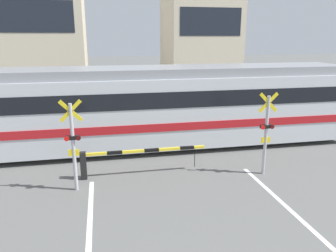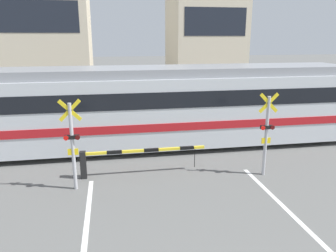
{
  "view_description": "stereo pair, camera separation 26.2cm",
  "coord_description": "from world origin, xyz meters",
  "px_view_note": "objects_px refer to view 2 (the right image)",
  "views": [
    {
      "loc": [
        -2.25,
        -1.56,
        4.67
      ],
      "look_at": [
        0.0,
        9.43,
        1.6
      ],
      "focal_mm": 35.0,
      "sensor_mm": 36.0,
      "label": 1
    },
    {
      "loc": [
        -1.99,
        -1.61,
        4.67
      ],
      "look_at": [
        0.0,
        9.43,
        1.6
      ],
      "focal_mm": 35.0,
      "sensor_mm": 36.0,
      "label": 2
    }
  ],
  "objects_px": {
    "commuter_train": "(150,105)",
    "crossing_signal_left": "(72,141)",
    "crossing_signal_right": "(267,131)",
    "pedestrian": "(150,99)",
    "crossing_barrier_far": "(181,113)",
    "crossing_barrier_near": "(120,157)"
  },
  "relations": [
    {
      "from": "crossing_signal_left",
      "to": "crossing_signal_right",
      "type": "xyz_separation_m",
      "value": [
        6.36,
        0.0,
        0.0
      ]
    },
    {
      "from": "crossing_signal_left",
      "to": "pedestrian",
      "type": "relative_size",
      "value": 1.62
    },
    {
      "from": "commuter_train",
      "to": "crossing_barrier_near",
      "type": "relative_size",
      "value": 4.05
    },
    {
      "from": "commuter_train",
      "to": "crossing_signal_left",
      "type": "bearing_deg",
      "value": -127.84
    },
    {
      "from": "crossing_barrier_far",
      "to": "pedestrian",
      "type": "bearing_deg",
      "value": 117.12
    },
    {
      "from": "crossing_barrier_far",
      "to": "pedestrian",
      "type": "distance_m",
      "value": 2.94
    },
    {
      "from": "crossing_signal_left",
      "to": "crossing_barrier_far",
      "type": "bearing_deg",
      "value": 54.47
    },
    {
      "from": "crossing_signal_left",
      "to": "crossing_signal_right",
      "type": "bearing_deg",
      "value": 0.0
    },
    {
      "from": "crossing_barrier_near",
      "to": "pedestrian",
      "type": "bearing_deg",
      "value": 76.21
    },
    {
      "from": "commuter_train",
      "to": "crossing_signal_right",
      "type": "height_order",
      "value": "commuter_train"
    },
    {
      "from": "crossing_barrier_near",
      "to": "crossing_barrier_far",
      "type": "xyz_separation_m",
      "value": [
        3.46,
        6.09,
        0.0
      ]
    },
    {
      "from": "commuter_train",
      "to": "crossing_signal_right",
      "type": "relative_size",
      "value": 6.06
    },
    {
      "from": "crossing_barrier_far",
      "to": "commuter_train",
      "type": "bearing_deg",
      "value": -122.67
    },
    {
      "from": "crossing_barrier_far",
      "to": "pedestrian",
      "type": "height_order",
      "value": "pedestrian"
    },
    {
      "from": "crossing_signal_left",
      "to": "pedestrian",
      "type": "distance_m",
      "value": 10.14
    },
    {
      "from": "crossing_signal_right",
      "to": "pedestrian",
      "type": "distance_m",
      "value": 9.89
    },
    {
      "from": "pedestrian",
      "to": "crossing_signal_left",
      "type": "bearing_deg",
      "value": -110.71
    },
    {
      "from": "commuter_train",
      "to": "pedestrian",
      "type": "height_order",
      "value": "commuter_train"
    },
    {
      "from": "commuter_train",
      "to": "crossing_signal_left",
      "type": "relative_size",
      "value": 6.06
    },
    {
      "from": "pedestrian",
      "to": "crossing_signal_right",
      "type": "bearing_deg",
      "value": -73.64
    },
    {
      "from": "commuter_train",
      "to": "crossing_signal_left",
      "type": "height_order",
      "value": "commuter_train"
    },
    {
      "from": "commuter_train",
      "to": "crossing_barrier_near",
      "type": "distance_m",
      "value": 3.43
    }
  ]
}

